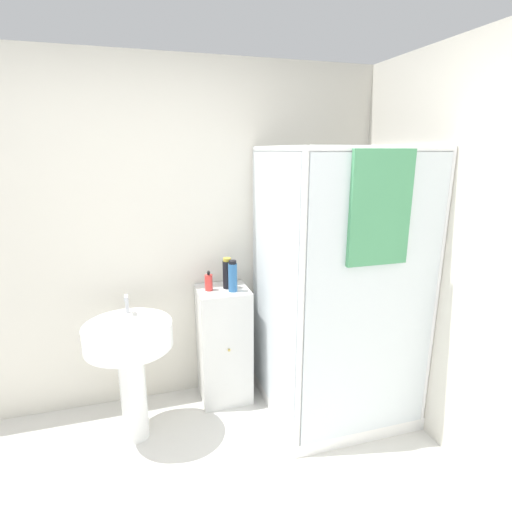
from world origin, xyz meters
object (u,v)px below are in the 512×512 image
Objects in this scene: shampoo_bottle_blue at (233,276)px; sink at (130,352)px; soap_dispenser at (209,282)px; shampoo_bottle_tall_black at (227,274)px.

sink is at bearing -164.26° from shampoo_bottle_blue.
sink is 6.39× the size of soap_dispenser.
shampoo_bottle_tall_black reaches higher than sink.
shampoo_bottle_tall_black is (0.71, 0.28, 0.38)m from sink.
sink is at bearing -158.18° from shampoo_bottle_tall_black.
soap_dispenser is (0.57, 0.27, 0.33)m from sink.
shampoo_bottle_blue is at bearing -74.32° from shampoo_bottle_tall_black.
shampoo_bottle_tall_black is 1.00× the size of shampoo_bottle_blue.
sink is 0.85m from shampoo_bottle_blue.
soap_dispenser is 0.18m from shampoo_bottle_blue.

